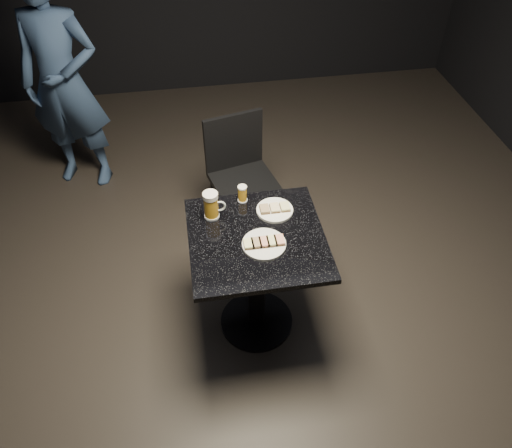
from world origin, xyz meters
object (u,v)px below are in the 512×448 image
object	(u,v)px
chair	(241,172)
plate_large	(264,244)
beer_tumbler	(242,194)
patron	(63,82)
table	(257,268)
beer_mug	(211,205)
plate_small	(275,210)

from	to	relation	value
chair	plate_large	bearing A→B (deg)	-90.46
plate_large	beer_tumbler	distance (m)	0.37
beer_tumbler	chair	xyz separation A→B (m)	(0.07, 0.58, -0.30)
patron	table	xyz separation A→B (m)	(1.12, -1.66, -0.33)
beer_mug	table	bearing A→B (deg)	-42.28
plate_small	table	bearing A→B (deg)	-126.25
table	chair	bearing A→B (deg)	87.74
plate_small	table	distance (m)	0.33
plate_large	beer_mug	bearing A→B (deg)	132.53
plate_small	patron	xyz separation A→B (m)	(-1.25, 1.49, 0.08)
patron	chair	bearing A→B (deg)	-17.88
plate_small	plate_large	bearing A→B (deg)	-112.77
beer_tumbler	plate_small	bearing A→B (deg)	-36.33
plate_large	patron	distance (m)	2.08
plate_large	beer_tumbler	xyz separation A→B (m)	(-0.06, 0.36, 0.04)
table	beer_mug	world-z (taller)	beer_mug
plate_small	chair	world-z (taller)	chair
table	chair	xyz separation A→B (m)	(0.03, 0.87, -0.01)
beer_mug	chair	size ratio (longest dim) A/B	0.18
table	chair	world-z (taller)	chair
chair	patron	bearing A→B (deg)	145.57
patron	beer_tumbler	size ratio (longest dim) A/B	17.10
patron	beer_mug	world-z (taller)	patron
beer_tumbler	chair	world-z (taller)	chair
plate_small	chair	distance (m)	0.74
plate_large	plate_small	bearing A→B (deg)	67.23
table	patron	bearing A→B (deg)	124.08
table	plate_large	bearing A→B (deg)	-68.25
patron	table	bearing A→B (deg)	-39.37
beer_tumbler	table	bearing A→B (deg)	-83.97
plate_large	table	bearing A→B (deg)	111.75
plate_large	plate_small	distance (m)	0.26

